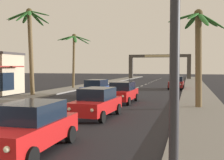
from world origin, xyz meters
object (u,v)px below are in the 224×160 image
town_gateway_arch (159,63)px  palm_left_third (30,36)px  palm_left_farthest (74,48)px  sedan_lead_at_stop_bar (31,127)px  sedan_oncoming_far (97,88)px  sedan_parked_nearest_kerb (176,83)px  palm_right_second (198,43)px  sedan_fifth_in_queue (122,92)px  sedan_third_in_queue (97,102)px

town_gateway_arch → palm_left_third: bearing=-100.8°
palm_left_third → palm_left_farthest: size_ratio=1.19×
sedan_lead_at_stop_bar → sedan_oncoming_far: (-3.34, 16.94, 0.00)m
town_gateway_arch → sedan_parked_nearest_kerb: bearing=-79.9°
sedan_parked_nearest_kerb → palm_left_third: (-13.50, -12.65, 5.06)m
sedan_oncoming_far → palm_right_second: palm_right_second is taller
sedan_fifth_in_queue → palm_left_farthest: palm_left_farthest is taller
sedan_oncoming_far → town_gateway_arch: 41.97m
sedan_third_in_queue → town_gateway_arch: 52.14m
palm_left_third → town_gateway_arch: size_ratio=0.59×
sedan_parked_nearest_kerb → sedan_third_in_queue: bearing=-99.0°
sedan_fifth_in_queue → sedan_oncoming_far: bearing=134.1°
sedan_oncoming_far → town_gateway_arch: bearing=87.9°
sedan_parked_nearest_kerb → palm_left_third: palm_left_third is taller
sedan_oncoming_far → palm_left_farthest: size_ratio=0.62×
sedan_fifth_in_queue → sedan_parked_nearest_kerb: same height
sedan_parked_nearest_kerb → palm_left_third: size_ratio=0.52×
sedan_lead_at_stop_bar → sedan_fifth_in_queue: (-0.02, 13.51, 0.00)m
sedan_fifth_in_queue → sedan_parked_nearest_kerb: 15.66m
sedan_oncoming_far → sedan_third_in_queue: bearing=-71.4°
sedan_fifth_in_queue → palm_left_farthest: size_ratio=0.62×
sedan_lead_at_stop_bar → sedan_third_in_queue: same height
palm_left_third → palm_right_second: bearing=-15.7°
sedan_fifth_in_queue → palm_right_second: palm_right_second is taller
sedan_parked_nearest_kerb → palm_right_second: 17.57m
palm_right_second → sedan_oncoming_far: bearing=150.0°
sedan_oncoming_far → palm_right_second: (9.08, -5.23, 3.65)m
sedan_oncoming_far → palm_right_second: 11.10m
sedan_lead_at_stop_bar → sedan_fifth_in_queue: 13.51m
sedan_parked_nearest_kerb → palm_left_farthest: palm_left_farthest is taller
sedan_third_in_queue → sedan_fifth_in_queue: bearing=90.9°
palm_left_third → sedan_lead_at_stop_bar: bearing=-58.3°
sedan_parked_nearest_kerb → palm_right_second: palm_right_second is taller
sedan_oncoming_far → palm_left_farthest: 12.01m
palm_left_third → palm_right_second: size_ratio=1.27×
palm_right_second → sedan_lead_at_stop_bar: bearing=-116.1°
sedan_lead_at_stop_bar → sedan_third_in_queue: size_ratio=0.99×
sedan_lead_at_stop_bar → town_gateway_arch: (-1.79, 58.78, 3.00)m
sedan_lead_at_stop_bar → palm_left_third: size_ratio=0.52×
sedan_third_in_queue → palm_left_third: size_ratio=0.52×
sedan_oncoming_far → town_gateway_arch: (1.55, 41.84, 3.00)m
town_gateway_arch → palm_left_farthest: bearing=-103.5°
sedan_lead_at_stop_bar → palm_left_third: palm_left_third is taller
sedan_oncoming_far → palm_left_third: (-6.60, -0.84, 5.06)m
sedan_fifth_in_queue → sedan_oncoming_far: same height
sedan_third_in_queue → palm_left_third: bearing=137.0°
sedan_lead_at_stop_bar → town_gateway_arch: town_gateway_arch is taller
sedan_oncoming_far → palm_left_third: size_ratio=0.52×
sedan_fifth_in_queue → palm_left_third: (-9.92, 2.59, 5.06)m
sedan_lead_at_stop_bar → sedan_oncoming_far: bearing=101.2°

